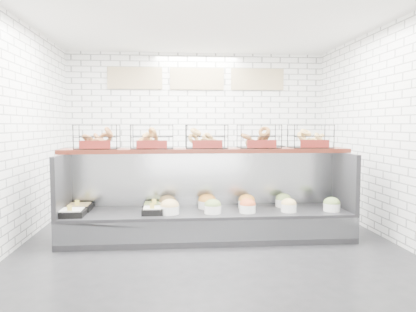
{
  "coord_description": "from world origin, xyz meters",
  "views": [
    {
      "loc": [
        -0.48,
        -5.28,
        1.59
      ],
      "look_at": [
        0.02,
        0.45,
        1.15
      ],
      "focal_mm": 35.0,
      "sensor_mm": 36.0,
      "label": 1
    }
  ],
  "objects": [
    {
      "name": "room_shell",
      "position": [
        0.0,
        0.6,
        2.06
      ],
      "size": [
        5.02,
        5.51,
        3.01
      ],
      "color": "white",
      "rests_on": "ground"
    },
    {
      "name": "display_case",
      "position": [
        -0.0,
        0.34,
        0.33
      ],
      "size": [
        4.0,
        0.9,
        1.2
      ],
      "color": "black",
      "rests_on": "ground"
    },
    {
      "name": "bagel_shelf",
      "position": [
        -0.0,
        0.52,
        1.38
      ],
      "size": [
        4.1,
        0.5,
        0.4
      ],
      "color": "#41150E",
      "rests_on": "display_case"
    },
    {
      "name": "ground",
      "position": [
        0.0,
        0.0,
        0.0
      ],
      "size": [
        5.5,
        5.5,
        0.0
      ],
      "primitive_type": "plane",
      "color": "black",
      "rests_on": "ground"
    },
    {
      "name": "prep_counter",
      "position": [
        -0.0,
        2.43,
        0.47
      ],
      "size": [
        4.0,
        0.6,
        1.2
      ],
      "color": "#93969B",
      "rests_on": "ground"
    }
  ]
}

